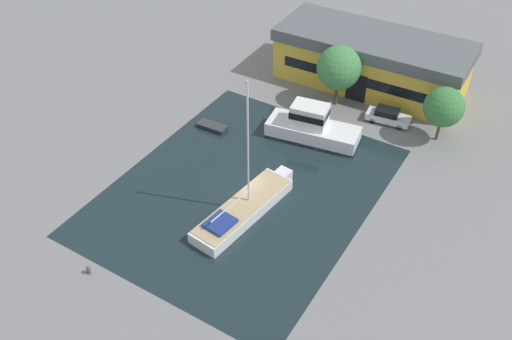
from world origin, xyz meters
TOP-DOWN VIEW (x-y plane):
  - ground_plane at (0.00, 0.00)m, footprint 440.00×440.00m
  - water_canal at (0.00, 0.00)m, footprint 22.73×28.22m
  - warehouse_building at (2.35, 24.30)m, footprint 22.57×9.44m
  - quay_tree_near_building at (0.88, 18.11)m, footprint 4.93×4.93m
  - quay_tree_by_water at (12.93, 17.50)m, footprint 4.15×4.15m
  - parked_car at (7.33, 17.74)m, footprint 4.92×2.40m
  - sailboat_moored at (1.69, -2.72)m, footprint 4.25×12.54m
  - motor_cruiser at (1.54, 10.78)m, footprint 10.18×5.02m
  - small_dinghy at (-8.40, 6.73)m, footprint 3.36×1.54m
  - mooring_bollard at (-5.28, -15.14)m, footprint 0.35×0.35m

SIDE VIEW (x-z plane):
  - ground_plane at x=0.00m, z-range 0.00..0.00m
  - water_canal at x=0.00m, z-range 0.00..0.01m
  - small_dinghy at x=-8.40m, z-range 0.01..0.50m
  - mooring_bollard at x=-5.28m, z-range 0.02..0.80m
  - sailboat_moored at x=1.69m, z-range -6.09..7.44m
  - parked_car at x=7.33m, z-range 0.00..1.66m
  - motor_cruiser at x=1.54m, z-range -0.56..3.42m
  - warehouse_building at x=2.35m, z-range 0.03..6.30m
  - quay_tree_by_water at x=12.93m, z-range 0.97..7.08m
  - quay_tree_near_building at x=0.88m, z-range 1.11..8.28m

